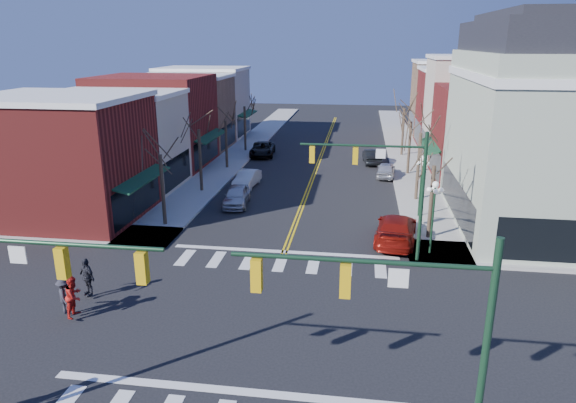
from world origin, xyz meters
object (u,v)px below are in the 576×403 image
at_px(pedestrian_dark_b, 64,296).
at_px(car_left_near, 237,196).
at_px(car_left_mid, 247,179).
at_px(car_right_far, 372,156).
at_px(lamppost_corner, 434,205).
at_px(lamppost_midblock, 421,176).
at_px(pedestrian_dark_a, 87,277).
at_px(car_right_near, 396,229).
at_px(car_right_mid, 386,170).
at_px(pedestrian_red_b, 74,296).
at_px(victorian_corner, 565,125).
at_px(car_left_far, 262,149).

bearing_deg(pedestrian_dark_b, car_left_near, -49.41).
bearing_deg(car_left_mid, car_right_far, 48.71).
bearing_deg(lamppost_corner, lamppost_midblock, 90.00).
relative_size(lamppost_midblock, car_left_mid, 1.06).
relative_size(car_left_near, pedestrian_dark_a, 2.27).
bearing_deg(car_left_near, car_right_near, -31.72).
distance_m(car_right_far, pedestrian_dark_a, 33.01).
xyz_separation_m(lamppost_corner, pedestrian_dark_b, (-16.67, -9.14, -1.99)).
bearing_deg(pedestrian_dark_a, car_right_mid, 89.38).
relative_size(car_left_mid, car_right_far, 0.95).
relative_size(car_left_near, car_right_near, 0.74).
bearing_deg(car_right_near, pedestrian_dark_a, 39.09).
bearing_deg(car_right_far, lamppost_corner, 91.60).
distance_m(car_right_mid, pedestrian_red_b, 30.29).
relative_size(pedestrian_dark_a, pedestrian_dark_b, 1.12).
height_order(car_left_mid, car_right_mid, car_left_mid).
height_order(lamppost_midblock, pedestrian_dark_a, lamppost_midblock).
bearing_deg(car_left_near, car_left_mid, 89.03).
xyz_separation_m(car_right_near, pedestrian_red_b, (-14.31, -11.14, 0.26)).
distance_m(victorian_corner, pedestrian_dark_a, 28.79).
height_order(car_left_far, car_right_far, car_left_far).
bearing_deg(car_right_mid, car_right_far, -73.37).
relative_size(car_left_far, pedestrian_red_b, 2.75).
height_order(lamppost_corner, lamppost_midblock, same).
xyz_separation_m(car_left_far, car_right_mid, (12.52, -7.16, -0.05)).
relative_size(car_right_mid, pedestrian_red_b, 2.10).
distance_m(victorian_corner, car_right_near, 12.39).
bearing_deg(pedestrian_red_b, pedestrian_dark_b, 72.65).
relative_size(lamppost_midblock, pedestrian_red_b, 2.32).
height_order(car_left_near, car_right_far, car_left_near).
xyz_separation_m(victorian_corner, car_right_far, (-11.26, 16.64, -5.95)).
bearing_deg(car_right_near, victorian_corner, -150.59).
distance_m(car_left_near, car_right_far, 18.16).
relative_size(victorian_corner, car_right_far, 3.31).
relative_size(car_right_near, pedestrian_dark_a, 3.05).
distance_m(lamppost_midblock, car_left_far, 23.14).
distance_m(victorian_corner, lamppost_corner, 10.89).
bearing_deg(car_right_far, car_left_mid, 38.28).
distance_m(victorian_corner, car_right_far, 20.95).
distance_m(victorian_corner, lamppost_midblock, 9.10).
distance_m(lamppost_midblock, car_left_mid, 14.83).
xyz_separation_m(car_left_near, pedestrian_dark_a, (-3.54, -14.96, 0.36)).
height_order(lamppost_midblock, car_left_far, lamppost_midblock).
height_order(car_right_near, car_right_mid, car_right_near).
height_order(lamppost_corner, car_left_mid, lamppost_corner).
distance_m(car_left_mid, pedestrian_red_b, 22.07).
xyz_separation_m(car_left_near, pedestrian_dark_b, (-3.67, -16.65, 0.26)).
distance_m(pedestrian_dark_a, pedestrian_dark_b, 1.70).
distance_m(car_left_far, car_right_mid, 14.42).
relative_size(car_right_far, pedestrian_dark_a, 2.32).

